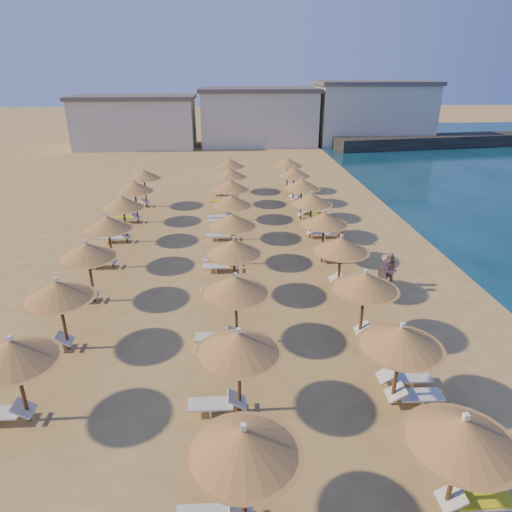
{
  "coord_description": "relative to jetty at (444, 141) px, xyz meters",
  "views": [
    {
      "loc": [
        -2.23,
        -16.7,
        9.99
      ],
      "look_at": [
        -0.91,
        4.0,
        1.3
      ],
      "focal_mm": 32.0,
      "sensor_mm": 36.0,
      "label": 1
    }
  ],
  "objects": [
    {
      "name": "hotel_blocks",
      "position": [
        -23.46,
        3.21,
        2.95
      ],
      "size": [
        47.26,
        9.61,
        8.1
      ],
      "color": "beige",
      "rests_on": "ground"
    },
    {
      "name": "loungers",
      "position": [
        -28.06,
        -38.83,
        -0.41
      ],
      "size": [
        14.46,
        34.85,
        0.66
      ],
      "color": "silver",
      "rests_on": "ground"
    },
    {
      "name": "ground",
      "position": [
        -26.6,
        -43.15,
        -0.75
      ],
      "size": [
        220.0,
        220.0,
        0.0
      ],
      "primitive_type": "plane",
      "color": "tan",
      "rests_on": "ground"
    },
    {
      "name": "beachgoer_a",
      "position": [
        -21.64,
        -40.84,
        0.2
      ],
      "size": [
        0.58,
        0.77,
        1.9
      ],
      "primitive_type": "imported",
      "rotation": [
        0.0,
        0.0,
        -1.37
      ],
      "color": "tan",
      "rests_on": "ground"
    },
    {
      "name": "jetty",
      "position": [
        0.0,
        0.0,
        0.0
      ],
      "size": [
        30.26,
        8.41,
        1.5
      ],
      "primitive_type": "cube",
      "rotation": [
        0.0,
        0.0,
        0.15
      ],
      "color": "black",
      "rests_on": "ground"
    },
    {
      "name": "beachgoer_b",
      "position": [
        -21.16,
        -40.34,
        0.13
      ],
      "size": [
        1.02,
        1.07,
        1.75
      ],
      "primitive_type": "imported",
      "rotation": [
        0.0,
        0.0,
        -1.01
      ],
      "color": "tan",
      "rests_on": "ground"
    },
    {
      "name": "parasol_row_inland",
      "position": [
        -35.03,
        -37.14,
        1.72
      ],
      "size": [
        2.65,
        25.46,
        3.0
      ],
      "color": "brown",
      "rests_on": "ground"
    },
    {
      "name": "beachgoer_c",
      "position": [
        -22.22,
        -34.62,
        0.06
      ],
      "size": [
        0.97,
        0.92,
        1.61
      ],
      "primitive_type": "imported",
      "rotation": [
        0.0,
        0.0,
        -0.72
      ],
      "color": "tan",
      "rests_on": "ground"
    },
    {
      "name": "parasol_row_east",
      "position": [
        -23.76,
        -39.04,
        1.72
      ],
      "size": [
        2.65,
        36.87,
        3.0
      ],
      "color": "brown",
      "rests_on": "ground"
    },
    {
      "name": "parasol_row_west",
      "position": [
        -28.62,
        -39.04,
        1.72
      ],
      "size": [
        2.65,
        36.87,
        3.0
      ],
      "color": "brown",
      "rests_on": "ground"
    }
  ]
}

